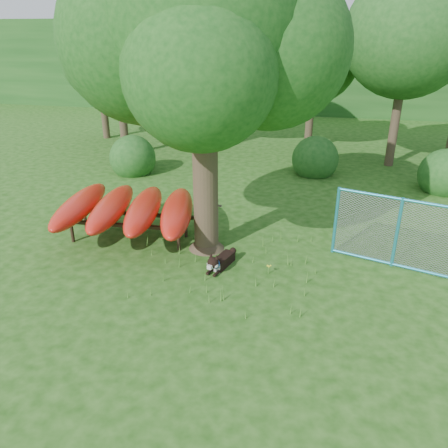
% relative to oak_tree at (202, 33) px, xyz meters
% --- Properties ---
extents(ground, '(80.00, 80.00, 0.00)m').
position_rel_oak_tree_xyz_m(ground, '(0.44, -1.83, -5.13)').
color(ground, '#18440D').
rests_on(ground, ground).
extents(oak_tree, '(6.28, 5.53, 7.70)m').
position_rel_oak_tree_xyz_m(oak_tree, '(0.00, 0.00, 0.00)').
color(oak_tree, '#392C1F').
rests_on(oak_tree, ground).
extents(wooden_post, '(0.31, 0.11, 1.12)m').
position_rel_oak_tree_xyz_m(wooden_post, '(0.13, 0.64, -4.54)').
color(wooden_post, brown).
rests_on(wooden_post, ground).
extents(kayak_rack, '(4.10, 3.64, 1.17)m').
position_rel_oak_tree_xyz_m(kayak_rack, '(-2.12, -0.00, -4.24)').
color(kayak_rack, black).
rests_on(kayak_rack, ground).
extents(husky_dog, '(0.52, 1.13, 0.52)m').
position_rel_oak_tree_xyz_m(husky_dog, '(0.63, -0.99, -4.95)').
color(husky_dog, black).
rests_on(husky_dog, ground).
extents(fence_section, '(2.88, 0.92, 2.90)m').
position_rel_oak_tree_xyz_m(fence_section, '(4.61, 0.09, -4.26)').
color(fence_section, teal).
rests_on(fence_section, ground).
extents(wildflower_clump, '(0.11, 0.11, 0.24)m').
position_rel_oak_tree_xyz_m(wildflower_clump, '(1.79, -0.98, -4.94)').
color(wildflower_clump, '#4B832B').
rests_on(wildflower_clump, ground).
extents(bg_tree_a, '(4.40, 4.40, 6.70)m').
position_rel_oak_tree_xyz_m(bg_tree_a, '(-6.06, 8.17, -0.65)').
color(bg_tree_a, '#392C1F').
rests_on(bg_tree_a, ground).
extents(bg_tree_b, '(5.20, 5.20, 8.22)m').
position_rel_oak_tree_xyz_m(bg_tree_b, '(-2.56, 10.17, 0.48)').
color(bg_tree_b, '#392C1F').
rests_on(bg_tree_b, ground).
extents(bg_tree_c, '(4.00, 4.00, 6.12)m').
position_rel_oak_tree_xyz_m(bg_tree_c, '(1.94, 11.17, -1.03)').
color(bg_tree_c, '#392C1F').
rests_on(bg_tree_c, ground).
extents(bg_tree_d, '(4.80, 4.80, 7.50)m').
position_rel_oak_tree_xyz_m(bg_tree_d, '(5.44, 9.17, -0.05)').
color(bg_tree_d, '#392C1F').
rests_on(bg_tree_d, ground).
extents(bg_tree_f, '(3.60, 3.60, 5.55)m').
position_rel_oak_tree_xyz_m(bg_tree_f, '(-8.56, 11.17, -1.40)').
color(bg_tree_f, '#392C1F').
rests_on(bg_tree_f, ground).
extents(shrub_left, '(1.80, 1.80, 1.80)m').
position_rel_oak_tree_xyz_m(shrub_left, '(-4.56, 5.67, -5.13)').
color(shrub_left, '#194C18').
rests_on(shrub_left, ground).
extents(shrub_right, '(1.80, 1.80, 1.80)m').
position_rel_oak_tree_xyz_m(shrub_right, '(6.94, 6.17, -5.13)').
color(shrub_right, '#194C18').
rests_on(shrub_right, ground).
extents(shrub_mid, '(1.80, 1.80, 1.80)m').
position_rel_oak_tree_xyz_m(shrub_mid, '(2.44, 7.17, -5.13)').
color(shrub_mid, '#194C18').
rests_on(shrub_mid, ground).
extents(wooded_hillside, '(80.00, 12.00, 6.00)m').
position_rel_oak_tree_xyz_m(wooded_hillside, '(0.44, 26.17, -2.13)').
color(wooded_hillside, '#194C18').
rests_on(wooded_hillside, ground).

